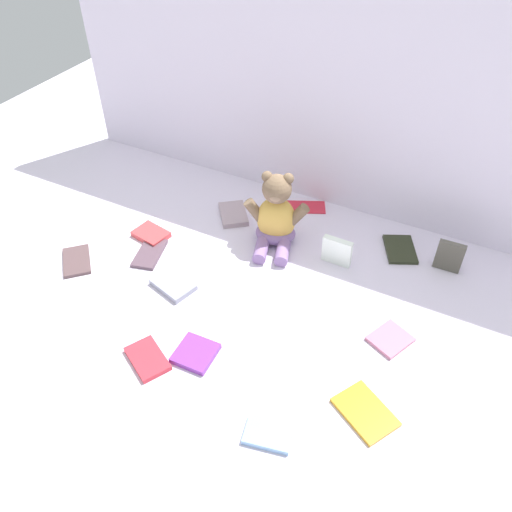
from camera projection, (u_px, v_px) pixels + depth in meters
name	position (u px, v px, depth m)	size (l,w,h in m)	color
ground_plane	(275.00, 262.00, 1.58)	(3.20, 3.20, 0.00)	silver
backdrop_drape	(331.00, 94.00, 1.58)	(1.88, 0.03, 0.77)	white
teddy_bear	(276.00, 218.00, 1.60)	(0.21, 0.21, 0.25)	#E5B24C
book_case_0	(390.00, 339.00, 1.35)	(0.09, 0.10, 0.01)	#BE6C8A
book_case_1	(196.00, 353.00, 1.31)	(0.10, 0.10, 0.02)	purple
book_case_2	(449.00, 256.00, 1.53)	(0.08, 0.02, 0.09)	#514E42
book_case_3	(151.00, 234.00, 1.67)	(0.08, 0.11, 0.02)	#D83F42
book_case_4	(306.00, 207.00, 1.79)	(0.07, 0.14, 0.01)	red
book_case_5	(150.00, 253.00, 1.60)	(0.07, 0.14, 0.01)	#57414D
book_case_6	(77.00, 261.00, 1.58)	(0.08, 0.13, 0.01)	brown
book_case_7	(268.00, 434.00, 1.15)	(0.07, 0.11, 0.01)	#87B6E6
book_case_8	(365.00, 412.00, 1.19)	(0.10, 0.14, 0.01)	gold
book_case_9	(400.00, 249.00, 1.62)	(0.09, 0.13, 0.01)	#262B19
book_case_10	(173.00, 285.00, 1.49)	(0.08, 0.12, 0.02)	#9194A7
book_case_11	(337.00, 251.00, 1.55)	(0.09, 0.02, 0.09)	white
book_case_12	(233.00, 214.00, 1.75)	(0.09, 0.13, 0.02)	#A48F97
book_case_13	(147.00, 359.00, 1.30)	(0.08, 0.12, 0.01)	red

